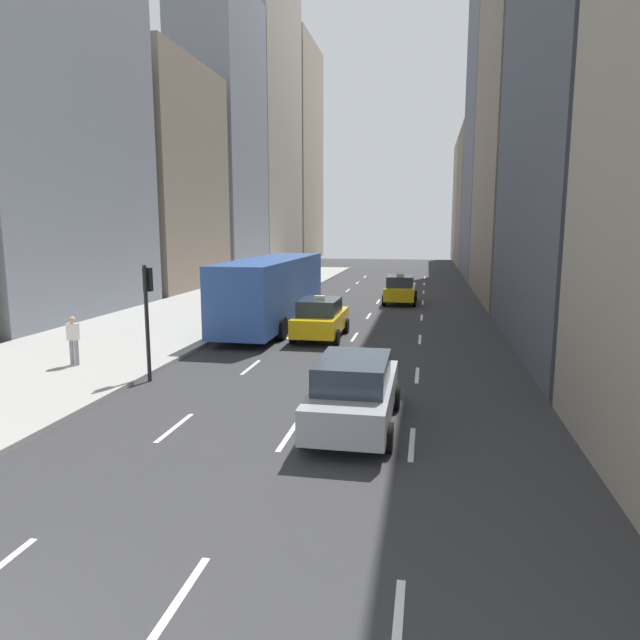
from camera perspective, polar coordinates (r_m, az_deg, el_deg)
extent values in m
cube|color=#9E9E99|center=(33.92, -11.29, 1.25)|extent=(8.00, 66.00, 0.15)
cube|color=white|center=(14.27, -14.32, -10.37)|extent=(0.12, 2.00, 0.01)
cube|color=white|center=(19.63, -6.94, -4.71)|extent=(0.12, 2.00, 0.01)
cube|color=white|center=(25.28, -2.84, -1.48)|extent=(0.12, 2.00, 0.01)
cube|color=white|center=(31.06, -0.26, 0.56)|extent=(0.12, 2.00, 0.01)
cube|color=white|center=(36.91, 1.51, 1.96)|extent=(0.12, 2.00, 0.01)
cube|color=white|center=(42.80, 2.79, 2.98)|extent=(0.12, 2.00, 0.01)
cube|color=white|center=(48.72, 3.76, 3.74)|extent=(0.12, 2.00, 0.01)
cube|color=white|center=(54.65, 4.53, 4.34)|extent=(0.12, 2.00, 0.01)
cube|color=white|center=(8.33, -14.14, -25.72)|extent=(0.12, 2.00, 0.01)
cube|color=white|center=(13.38, -3.15, -11.45)|extent=(0.12, 2.00, 0.01)
cube|color=white|center=(18.99, 1.18, -5.12)|extent=(0.12, 2.00, 0.01)
cube|color=white|center=(24.78, 3.47, -1.71)|extent=(0.12, 2.00, 0.01)
cube|color=white|center=(30.66, 4.89, 0.41)|extent=(0.12, 2.00, 0.01)
cube|color=white|center=(36.57, 5.84, 1.85)|extent=(0.12, 2.00, 0.01)
cube|color=white|center=(42.51, 6.53, 2.88)|extent=(0.12, 2.00, 0.01)
cube|color=white|center=(48.46, 7.06, 3.66)|extent=(0.12, 2.00, 0.01)
cube|color=white|center=(54.43, 7.47, 4.27)|extent=(0.12, 2.00, 0.01)
cube|color=white|center=(7.76, 7.75, -28.45)|extent=(0.12, 2.00, 0.01)
cube|color=white|center=(13.03, 9.17, -12.13)|extent=(0.12, 2.00, 0.01)
cube|color=white|center=(18.75, 9.69, -5.45)|extent=(0.12, 2.00, 0.01)
cube|color=white|center=(24.60, 9.96, -1.91)|extent=(0.12, 2.00, 0.01)
cube|color=white|center=(30.51, 10.12, 0.26)|extent=(0.12, 2.00, 0.01)
cube|color=white|center=(36.45, 10.23, 1.72)|extent=(0.12, 2.00, 0.01)
cube|color=white|center=(42.40, 10.31, 2.78)|extent=(0.12, 2.00, 0.01)
cube|color=white|center=(48.37, 10.37, 3.57)|extent=(0.12, 2.00, 0.01)
cube|color=white|center=(54.34, 10.42, 4.19)|extent=(0.12, 2.00, 0.01)
cube|color=gray|center=(45.33, -15.45, 13.48)|extent=(6.00, 12.23, 16.55)
cube|color=gray|center=(57.48, -9.88, 17.62)|extent=(6.00, 11.17, 26.31)
cube|color=gray|center=(71.15, -5.81, 18.91)|extent=(6.00, 16.26, 33.24)
cube|color=gray|center=(86.67, -2.60, 16.33)|extent=(6.00, 14.74, 30.58)
cube|color=#4C515B|center=(24.87, 27.07, 20.27)|extent=(6.00, 15.04, 19.75)
cube|color=gray|center=(41.89, 20.73, 22.39)|extent=(6.00, 16.50, 29.22)
cube|color=slate|center=(57.72, 17.84, 18.92)|extent=(6.00, 15.18, 29.54)
cube|color=gray|center=(71.29, 16.13, 11.65)|extent=(6.00, 12.46, 16.10)
cube|color=gray|center=(83.84, 15.33, 11.31)|extent=(6.00, 11.70, 16.18)
cube|color=yellow|center=(35.92, 8.02, 2.80)|extent=(1.80, 4.40, 0.76)
cube|color=#28333D|center=(35.58, 8.03, 3.87)|extent=(1.58, 2.29, 0.64)
cube|color=#F2E599|center=(35.55, 8.04, 4.50)|extent=(0.44, 0.20, 0.14)
cylinder|color=black|center=(37.37, 6.73, 2.49)|extent=(0.22, 0.66, 0.66)
cylinder|color=black|center=(37.29, 9.49, 2.41)|extent=(0.22, 0.66, 0.66)
cylinder|color=black|center=(34.67, 6.41, 1.97)|extent=(0.22, 0.66, 0.66)
cylinder|color=black|center=(34.58, 9.39, 1.88)|extent=(0.22, 0.66, 0.66)
cube|color=yellow|center=(24.41, 0.09, -0.18)|extent=(1.80, 4.40, 0.76)
cube|color=#28333D|center=(24.05, -0.03, 1.36)|extent=(1.58, 2.29, 0.64)
cube|color=#F2E599|center=(24.00, -0.03, 2.29)|extent=(0.44, 0.20, 0.14)
cylinder|color=black|center=(25.97, -1.31, -0.46)|extent=(0.22, 0.66, 0.66)
cylinder|color=black|center=(25.66, 2.62, -0.58)|extent=(0.22, 0.66, 0.66)
cylinder|color=black|center=(23.35, -2.70, -1.58)|extent=(0.22, 0.66, 0.66)
cylinder|color=black|center=(23.01, 1.67, -1.73)|extent=(0.22, 0.66, 0.66)
cube|color=#9EA0A5|center=(13.75, 3.46, -7.74)|extent=(1.80, 4.74, 0.77)
cube|color=#28333D|center=(13.29, 3.34, -5.19)|extent=(1.58, 2.47, 0.64)
cylinder|color=black|center=(15.38, 0.79, -7.36)|extent=(0.22, 0.66, 0.66)
cylinder|color=black|center=(15.19, 7.55, -7.65)|extent=(0.22, 0.66, 0.66)
cylinder|color=black|center=(12.65, -1.54, -11.12)|extent=(0.22, 0.66, 0.66)
cylinder|color=black|center=(12.41, 6.78, -11.59)|extent=(0.22, 0.66, 0.66)
cube|color=#2D519E|center=(27.29, -4.74, 3.11)|extent=(2.50, 11.60, 2.90)
cube|color=#28333D|center=(32.81, -2.09, 4.80)|extent=(2.30, 0.12, 1.40)
cube|color=#28333D|center=(27.60, -7.18, 3.87)|extent=(0.08, 9.86, 1.10)
cube|color=yellow|center=(32.75, -2.09, 6.37)|extent=(1.50, 0.10, 0.36)
cylinder|color=black|center=(31.22, -5.18, 1.49)|extent=(0.30, 1.00, 1.00)
cylinder|color=black|center=(30.64, -0.67, 1.37)|extent=(0.30, 1.00, 1.00)
cylinder|color=black|center=(24.84, -9.44, -0.63)|extent=(0.30, 1.00, 1.00)
cylinder|color=black|center=(24.10, -3.85, -0.83)|extent=(0.30, 1.00, 1.00)
cylinder|color=gray|center=(20.87, -23.56, -2.97)|extent=(0.14, 0.14, 0.86)
cylinder|color=gray|center=(20.77, -23.15, -3.00)|extent=(0.14, 0.14, 0.86)
cube|color=silver|center=(20.69, -23.48, -1.07)|extent=(0.36, 0.22, 0.56)
sphere|color=tan|center=(20.62, -23.56, 0.03)|extent=(0.22, 0.22, 0.22)
cylinder|color=black|center=(18.18, -16.90, -0.40)|extent=(0.12, 0.12, 3.60)
cube|color=black|center=(18.17, -16.85, 3.89)|extent=(0.24, 0.20, 0.72)
sphere|color=red|center=(18.25, -16.72, 4.65)|extent=(0.14, 0.14, 0.14)
sphere|color=#4C3F14|center=(18.27, -16.69, 3.93)|extent=(0.14, 0.14, 0.14)
sphere|color=#198C2D|center=(18.29, -16.65, 3.21)|extent=(0.14, 0.14, 0.14)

